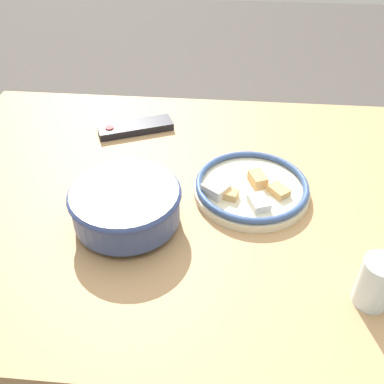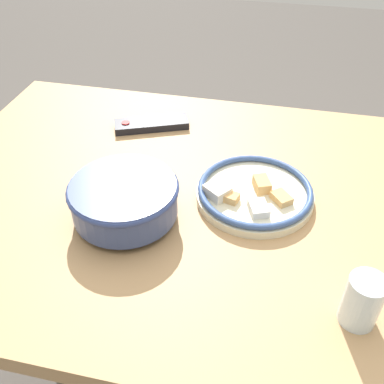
# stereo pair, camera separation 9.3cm
# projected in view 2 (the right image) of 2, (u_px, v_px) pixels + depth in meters

# --- Properties ---
(ground_plane) EXTENTS (8.00, 8.00, 0.00)m
(ground_plane) POSITION_uv_depth(u_px,v_px,m) (216.00, 375.00, 1.46)
(ground_plane) COLOR #4C4742
(dining_table) EXTENTS (1.40, 0.90, 0.75)m
(dining_table) POSITION_uv_depth(u_px,v_px,m) (226.00, 227.00, 1.03)
(dining_table) COLOR tan
(dining_table) RESTS_ON ground_plane
(noodle_bowl) EXTENTS (0.22, 0.22, 0.09)m
(noodle_bowl) POSITION_uv_depth(u_px,v_px,m) (124.00, 199.00, 0.90)
(noodle_bowl) COLOR #384775
(noodle_bowl) RESTS_ON dining_table
(food_plate) EXTENTS (0.26, 0.26, 0.04)m
(food_plate) POSITION_uv_depth(u_px,v_px,m) (254.00, 193.00, 0.97)
(food_plate) COLOR beige
(food_plate) RESTS_ON dining_table
(tv_remote) EXTENTS (0.20, 0.13, 0.02)m
(tv_remote) POSITION_uv_depth(u_px,v_px,m) (151.00, 124.00, 1.21)
(tv_remote) COLOR black
(tv_remote) RESTS_ON dining_table
(drinking_glass) EXTENTS (0.06, 0.06, 0.10)m
(drinking_glass) POSITION_uv_depth(u_px,v_px,m) (362.00, 301.00, 0.72)
(drinking_glass) COLOR silver
(drinking_glass) RESTS_ON dining_table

